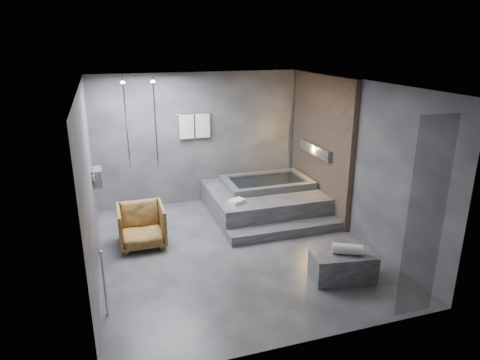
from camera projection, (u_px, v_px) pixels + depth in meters
name	position (u px, v px, depth m)	size (l,w,h in m)	color
room	(254.00, 147.00, 7.14)	(5.00, 5.04, 2.82)	#2C2C2E
tub_deck	(263.00, 200.00, 8.88)	(2.20, 2.00, 0.50)	#313133
tub_step	(286.00, 230.00, 7.87)	(2.20, 0.36, 0.18)	#313133
concrete_bench	(343.00, 266.00, 6.42)	(0.93, 0.51, 0.42)	#333336
driftwood_chair	(142.00, 226.00, 7.40)	(0.78, 0.80, 0.73)	#492F12
rolled_towel	(347.00, 249.00, 6.31)	(0.16, 0.16, 0.44)	white
deck_towel	(237.00, 201.00, 8.03)	(0.28, 0.21, 0.08)	silver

